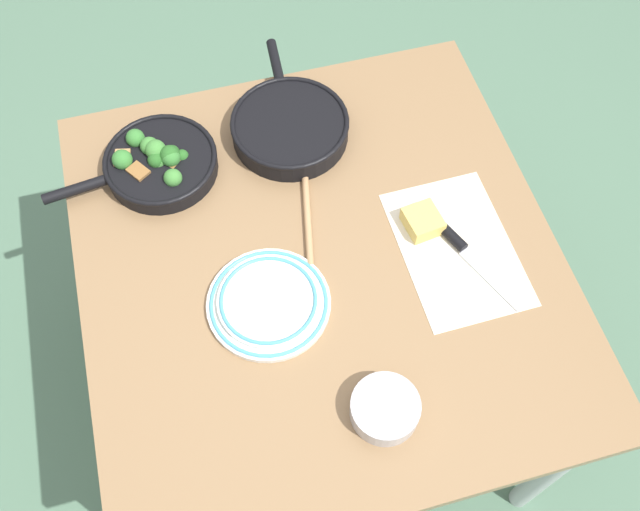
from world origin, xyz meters
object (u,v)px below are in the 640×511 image
object	(u,v)px
skillet_broccoli	(158,162)
skillet_eggs	(290,127)
wooden_spoon	(305,181)
grater_knife	(465,251)
cheese_block	(423,221)
prep_bowl_steel	(385,409)
dinner_plate_stack	(269,302)

from	to	relation	value
skillet_broccoli	skillet_eggs	size ratio (longest dim) A/B	0.96
skillet_eggs	wooden_spoon	distance (m)	0.14
wooden_spoon	grater_knife	distance (m)	0.38
cheese_block	prep_bowl_steel	xyz separation A→B (m)	(-0.37, 0.20, 0.00)
skillet_eggs	skillet_broccoli	bearing A→B (deg)	98.08
skillet_broccoli	dinner_plate_stack	distance (m)	0.42
skillet_broccoli	skillet_eggs	world-z (taller)	skillet_broccoli
grater_knife	prep_bowl_steel	bearing A→B (deg)	-66.36
skillet_eggs	grater_knife	world-z (taller)	skillet_eggs
skillet_eggs	dinner_plate_stack	xyz separation A→B (m)	(-0.41, 0.15, -0.01)
skillet_eggs	wooden_spoon	xyz separation A→B (m)	(-0.14, 0.00, -0.02)
skillet_eggs	cheese_block	distance (m)	0.38
wooden_spoon	grater_knife	size ratio (longest dim) A/B	1.41
skillet_eggs	grater_knife	distance (m)	0.49
prep_bowl_steel	wooden_spoon	bearing A→B (deg)	0.90
skillet_broccoli	cheese_block	size ratio (longest dim) A/B	4.54
wooden_spoon	prep_bowl_steel	xyz separation A→B (m)	(-0.55, -0.01, 0.01)
grater_knife	dinner_plate_stack	size ratio (longest dim) A/B	0.97
cheese_block	dinner_plate_stack	xyz separation A→B (m)	(-0.10, 0.36, -0.01)
grater_knife	cheese_block	size ratio (longest dim) A/B	2.85
skillet_broccoli	prep_bowl_steel	xyz separation A→B (m)	(-0.67, -0.31, -0.01)
dinner_plate_stack	prep_bowl_steel	xyz separation A→B (m)	(-0.27, -0.16, 0.01)
grater_knife	cheese_block	distance (m)	0.11
skillet_broccoli	cheese_block	distance (m)	0.60
grater_knife	prep_bowl_steel	distance (m)	0.39
grater_knife	cheese_block	bearing A→B (deg)	-165.37
dinner_plate_stack	skillet_eggs	bearing A→B (deg)	-19.69
grater_knife	skillet_broccoli	bearing A→B (deg)	-146.05
skillet_broccoli	dinner_plate_stack	xyz separation A→B (m)	(-0.39, -0.16, -0.02)
cheese_block	grater_knife	bearing A→B (deg)	-142.54
wooden_spoon	grater_knife	world-z (taller)	grater_knife
wooden_spoon	cheese_block	distance (m)	0.28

